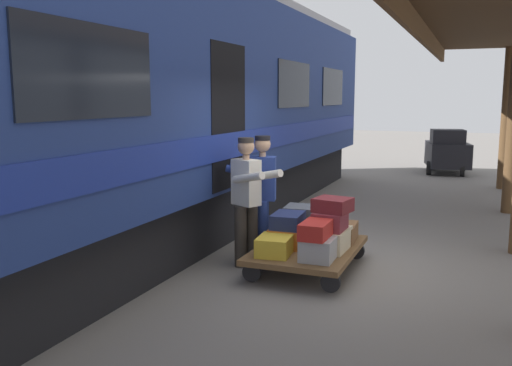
# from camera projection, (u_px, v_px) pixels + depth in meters

# --- Properties ---
(ground_plane) EXTENTS (60.00, 60.00, 0.00)m
(ground_plane) POSITION_uv_depth(u_px,v_px,m) (358.00, 267.00, 7.24)
(ground_plane) COLOR slate
(train_car) EXTENTS (3.03, 16.67, 4.00)m
(train_car) POSITION_uv_depth(u_px,v_px,m) (137.00, 108.00, 8.15)
(train_car) COLOR navy
(train_car) RESTS_ON ground_plane
(luggage_cart) EXTENTS (1.23, 1.78, 0.30)m
(luggage_cart) POSITION_uv_depth(u_px,v_px,m) (308.00, 250.00, 7.11)
(luggage_cart) COLOR brown
(luggage_cart) RESTS_ON ground_plane
(suitcase_cream_canvas) EXTENTS (0.49, 0.62, 0.27)m
(suitcase_cream_canvas) POSITION_uv_depth(u_px,v_px,m) (329.00, 239.00, 6.99)
(suitcase_cream_canvas) COLOR beige
(suitcase_cream_canvas) RESTS_ON luggage_cart
(suitcase_orange_carryall) EXTENTS (0.44, 0.62, 0.24)m
(suitcase_orange_carryall) POSITION_uv_depth(u_px,v_px,m) (287.00, 236.00, 7.19)
(suitcase_orange_carryall) COLOR #CC6B23
(suitcase_orange_carryall) RESTS_ON luggage_cart
(suitcase_gray_aluminum) EXTENTS (0.39, 0.46, 0.27)m
(suitcase_gray_aluminum) POSITION_uv_depth(u_px,v_px,m) (318.00, 249.00, 6.54)
(suitcase_gray_aluminum) COLOR #9EA0A5
(suitcase_gray_aluminum) RESTS_ON luggage_cart
(suitcase_olive_duffel) EXTENTS (0.56, 0.51, 0.19)m
(suitcase_olive_duffel) POSITION_uv_depth(u_px,v_px,m) (299.00, 230.00, 7.64)
(suitcase_olive_duffel) COLOR brown
(suitcase_olive_duffel) RESTS_ON luggage_cart
(suitcase_brown_leather) EXTENTS (0.51, 0.63, 0.22)m
(suitcase_brown_leather) POSITION_uv_depth(u_px,v_px,m) (338.00, 232.00, 7.44)
(suitcase_brown_leather) COLOR brown
(suitcase_brown_leather) RESTS_ON luggage_cart
(suitcase_yellow_case) EXTENTS (0.44, 0.52, 0.23)m
(suitcase_yellow_case) POSITION_uv_depth(u_px,v_px,m) (275.00, 246.00, 6.74)
(suitcase_yellow_case) COLOR gold
(suitcase_yellow_case) RESTS_ON luggage_cart
(suitcase_navy_fabric) EXTENTS (0.40, 0.53, 0.19)m
(suitcase_navy_fabric) POSITION_uv_depth(u_px,v_px,m) (288.00, 220.00, 7.12)
(suitcase_navy_fabric) COLOR navy
(suitcase_navy_fabric) RESTS_ON suitcase_orange_carryall
(suitcase_slate_roller) EXTENTS (0.47, 0.49, 0.24)m
(suitcase_slate_roller) POSITION_uv_depth(u_px,v_px,m) (301.00, 214.00, 7.64)
(suitcase_slate_roller) COLOR #4C515B
(suitcase_slate_roller) RESTS_ON suitcase_olive_duffel
(suitcase_burgundy_valise) EXTENTS (0.39, 0.45, 0.23)m
(suitcase_burgundy_valise) POSITION_uv_depth(u_px,v_px,m) (330.00, 221.00, 6.91)
(suitcase_burgundy_valise) COLOR maroon
(suitcase_burgundy_valise) RESTS_ON suitcase_cream_canvas
(suitcase_maroon_trunk) EXTENTS (0.49, 0.46, 0.17)m
(suitcase_maroon_trunk) POSITION_uv_depth(u_px,v_px,m) (333.00, 205.00, 6.89)
(suitcase_maroon_trunk) COLOR maroon
(suitcase_maroon_trunk) RESTS_ON suitcase_burgundy_valise
(suitcase_red_plastic) EXTENTS (0.31, 0.52, 0.19)m
(suitcase_red_plastic) POSITION_uv_depth(u_px,v_px,m) (316.00, 230.00, 6.51)
(suitcase_red_plastic) COLOR #AD231E
(suitcase_red_plastic) RESTS_ON suitcase_gray_aluminum
(porter_in_overalls) EXTENTS (0.73, 0.54, 1.70)m
(porter_in_overalls) POSITION_uv_depth(u_px,v_px,m) (261.00, 192.00, 7.55)
(porter_in_overalls) COLOR navy
(porter_in_overalls) RESTS_ON ground_plane
(porter_by_door) EXTENTS (0.74, 0.61, 1.70)m
(porter_by_door) POSITION_uv_depth(u_px,v_px,m) (247.00, 197.00, 7.19)
(porter_by_door) COLOR #332D28
(porter_by_door) RESTS_ON ground_plane
(baggage_tug) EXTENTS (1.42, 1.88, 1.30)m
(baggage_tug) POSITION_uv_depth(u_px,v_px,m) (447.00, 152.00, 16.06)
(baggage_tug) COLOR black
(baggage_tug) RESTS_ON ground_plane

